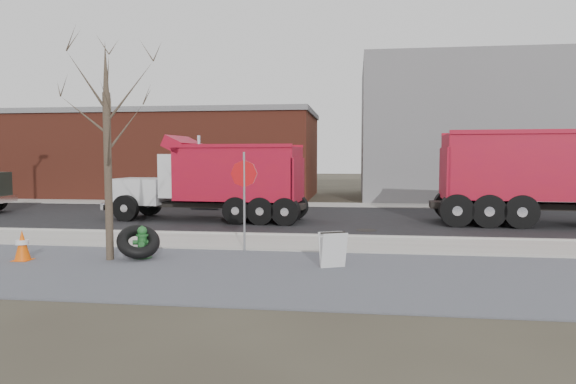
# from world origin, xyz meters

# --- Properties ---
(ground) EXTENTS (120.00, 120.00, 0.00)m
(ground) POSITION_xyz_m (0.00, 0.00, 0.00)
(ground) COLOR #383328
(ground) RESTS_ON ground
(gravel_verge) EXTENTS (60.00, 5.00, 0.03)m
(gravel_verge) POSITION_xyz_m (0.00, -3.50, 0.01)
(gravel_verge) COLOR slate
(gravel_verge) RESTS_ON ground
(sidewalk) EXTENTS (60.00, 2.50, 0.06)m
(sidewalk) POSITION_xyz_m (0.00, 0.25, 0.03)
(sidewalk) COLOR #9E9B93
(sidewalk) RESTS_ON ground
(curb) EXTENTS (60.00, 0.15, 0.11)m
(curb) POSITION_xyz_m (0.00, 1.55, 0.06)
(curb) COLOR #9E9B93
(curb) RESTS_ON ground
(road) EXTENTS (60.00, 9.40, 0.02)m
(road) POSITION_xyz_m (0.00, 6.30, 0.01)
(road) COLOR black
(road) RESTS_ON ground
(far_sidewalk) EXTENTS (60.00, 2.00, 0.06)m
(far_sidewalk) POSITION_xyz_m (0.00, 12.00, 0.03)
(far_sidewalk) COLOR #9E9B93
(far_sidewalk) RESTS_ON ground
(building_grey) EXTENTS (12.00, 10.00, 8.00)m
(building_grey) POSITION_xyz_m (9.00, 18.00, 4.00)
(building_grey) COLOR slate
(building_grey) RESTS_ON ground
(building_brick) EXTENTS (20.20, 8.20, 5.30)m
(building_brick) POSITION_xyz_m (-10.00, 17.00, 2.65)
(building_brick) COLOR maroon
(building_brick) RESTS_ON ground
(bare_tree) EXTENTS (3.20, 3.20, 5.20)m
(bare_tree) POSITION_xyz_m (-3.20, -2.60, 3.30)
(bare_tree) COLOR #382D23
(bare_tree) RESTS_ON ground
(fire_hydrant) EXTENTS (0.46, 0.45, 0.82)m
(fire_hydrant) POSITION_xyz_m (-2.52, -2.29, 0.37)
(fire_hydrant) COLOR #2A7037
(fire_hydrant) RESTS_ON ground
(truck_tire) EXTENTS (1.37, 1.36, 0.87)m
(truck_tire) POSITION_xyz_m (-2.57, -2.40, 0.45)
(truck_tire) COLOR black
(truck_tire) RESTS_ON ground
(stop_sign) EXTENTS (0.64, 0.37, 2.62)m
(stop_sign) POSITION_xyz_m (-0.23, -1.10, 1.79)
(stop_sign) COLOR gray
(stop_sign) RESTS_ON ground
(sandwich_board) EXTENTS (0.68, 0.57, 0.80)m
(sandwich_board) POSITION_xyz_m (2.14, -2.77, 0.43)
(sandwich_board) COLOR silver
(sandwich_board) RESTS_ON ground
(traffic_cone_near) EXTENTS (0.39, 0.39, 0.75)m
(traffic_cone_near) POSITION_xyz_m (-5.24, -2.94, 0.38)
(traffic_cone_near) COLOR #EF5607
(traffic_cone_near) RESTS_ON ground
(dump_truck_red_a) EXTENTS (9.45, 3.04, 3.77)m
(dump_truck_red_a) POSITION_xyz_m (9.79, 5.38, 1.91)
(dump_truck_red_a) COLOR black
(dump_truck_red_a) RESTS_ON ground
(dump_truck_red_b) EXTENTS (7.74, 2.70, 3.25)m
(dump_truck_red_b) POSITION_xyz_m (-2.73, 5.19, 1.66)
(dump_truck_red_b) COLOR black
(dump_truck_red_b) RESTS_ON ground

